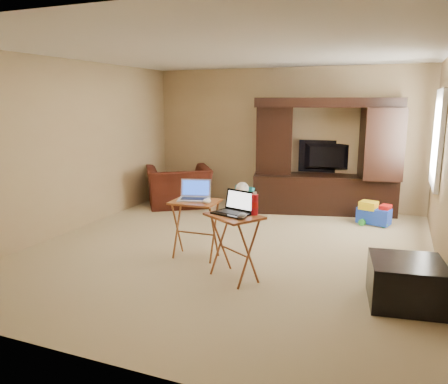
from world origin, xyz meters
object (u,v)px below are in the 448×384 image
at_px(child_rocker, 240,201).
at_px(tray_table_left, 195,229).
at_px(ottoman, 406,283).
at_px(mouse_left, 207,201).
at_px(television, 327,157).
at_px(laptop_right, 231,203).
at_px(laptop_left, 194,191).
at_px(mouse_right, 242,216).
at_px(water_bottle, 255,205).
at_px(recliner, 179,187).
at_px(plush_toy, 239,204).
at_px(entertainment_center, 325,156).
at_px(tray_table_right, 234,247).
at_px(push_toy, 374,213).

bearing_deg(child_rocker, tray_table_left, -65.55).
distance_m(ottoman, mouse_left, 2.31).
xyz_separation_m(television, child_rocker, (-1.26, -1.01, -0.69)).
distance_m(tray_table_left, laptop_right, 0.90).
relative_size(television, laptop_left, 2.65).
relative_size(ottoman, tray_table_left, 0.93).
bearing_deg(laptop_right, mouse_right, -22.14).
bearing_deg(tray_table_left, laptop_right, -35.45).
distance_m(television, tray_table_left, 3.35).
xyz_separation_m(child_rocker, ottoman, (2.59, -2.51, -0.03)).
distance_m(laptop_left, water_bottle, 0.99).
distance_m(recliner, mouse_right, 3.71).
bearing_deg(laptop_left, laptop_right, -50.15).
distance_m(recliner, ottoman, 4.75).
relative_size(plush_toy, water_bottle, 1.87).
bearing_deg(mouse_left, recliner, 124.41).
bearing_deg(tray_table_left, water_bottle, -24.32).
distance_m(entertainment_center, plush_toy, 1.69).
bearing_deg(entertainment_center, mouse_left, -120.74).
distance_m(recliner, tray_table_right, 3.52).
bearing_deg(recliner, push_toy, 146.19).
height_order(mouse_right, water_bottle, water_bottle).
bearing_deg(recliner, laptop_right, 92.76).
bearing_deg(tray_table_left, plush_toy, 93.46).
bearing_deg(ottoman, push_toy, 99.16).
distance_m(laptop_left, laptop_right, 0.81).
xyz_separation_m(television, water_bottle, (-0.20, -3.48, -0.11)).
distance_m(recliner, water_bottle, 3.61).
xyz_separation_m(laptop_left, water_bottle, (0.91, -0.40, -0.01)).
distance_m(television, laptop_right, 3.57).
distance_m(laptop_right, water_bottle, 0.25).
bearing_deg(television, laptop_left, 63.11).
relative_size(entertainment_center, tray_table_right, 3.34).
xyz_separation_m(plush_toy, tray_table_right, (0.86, -2.52, 0.15)).
distance_m(child_rocker, laptop_right, 2.73).
height_order(television, child_rocker, television).
height_order(entertainment_center, child_rocker, entertainment_center).
relative_size(tray_table_right, mouse_right, 4.92).
xyz_separation_m(laptop_right, mouse_right, (0.17, -0.14, -0.09)).
bearing_deg(child_rocker, tray_table_right, -51.90).
relative_size(recliner, push_toy, 2.24).
distance_m(television, push_toy, 1.38).
relative_size(laptop_left, mouse_left, 2.58).
relative_size(child_rocker, water_bottle, 2.24).
bearing_deg(laptop_left, child_rocker, 78.30).
xyz_separation_m(push_toy, mouse_right, (-1.15, -2.94, 0.56)).
distance_m(push_toy, mouse_right, 3.21).
bearing_deg(mouse_right, tray_table_left, 144.96).
relative_size(tray_table_right, laptop_left, 1.91).
bearing_deg(water_bottle, mouse_right, -109.29).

